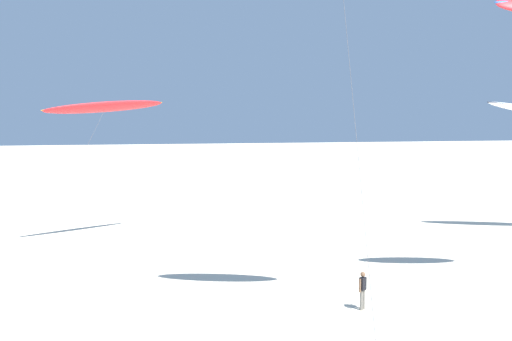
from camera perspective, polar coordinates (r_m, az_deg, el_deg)
flying_kite_2 at (r=40.10m, az=-13.83°, el=5.78°), size 7.60×10.59×9.31m
person_near_left at (r=26.71m, az=9.89°, el=-10.80°), size 0.42×0.35×1.64m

